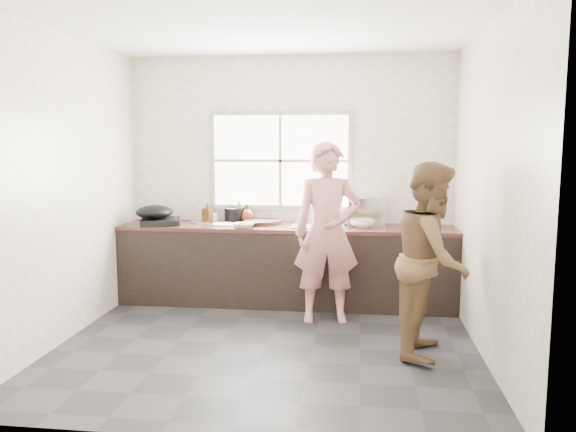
# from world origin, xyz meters

# --- Properties ---
(floor) EXTENTS (3.60, 3.20, 0.01)m
(floor) POSITION_xyz_m (0.00, 0.00, -0.01)
(floor) COLOR #28282B
(floor) RESTS_ON ground
(ceiling) EXTENTS (3.60, 3.20, 0.01)m
(ceiling) POSITION_xyz_m (0.00, 0.00, 2.71)
(ceiling) COLOR silver
(ceiling) RESTS_ON wall_back
(wall_back) EXTENTS (3.60, 0.01, 2.70)m
(wall_back) POSITION_xyz_m (0.00, 1.60, 1.35)
(wall_back) COLOR beige
(wall_back) RESTS_ON ground
(wall_left) EXTENTS (0.01, 3.20, 2.70)m
(wall_left) POSITION_xyz_m (-1.80, 0.00, 1.35)
(wall_left) COLOR beige
(wall_left) RESTS_ON ground
(wall_right) EXTENTS (0.01, 3.20, 2.70)m
(wall_right) POSITION_xyz_m (1.80, 0.00, 1.35)
(wall_right) COLOR silver
(wall_right) RESTS_ON ground
(wall_front) EXTENTS (3.60, 0.01, 2.70)m
(wall_front) POSITION_xyz_m (0.00, -1.60, 1.35)
(wall_front) COLOR beige
(wall_front) RESTS_ON ground
(cabinet) EXTENTS (3.60, 0.62, 0.82)m
(cabinet) POSITION_xyz_m (0.00, 1.29, 0.41)
(cabinet) COLOR black
(cabinet) RESTS_ON floor
(countertop) EXTENTS (3.60, 0.64, 0.04)m
(countertop) POSITION_xyz_m (0.00, 1.29, 0.84)
(countertop) COLOR #391C17
(countertop) RESTS_ON cabinet
(sink) EXTENTS (0.55, 0.45, 0.02)m
(sink) POSITION_xyz_m (0.35, 1.29, 0.86)
(sink) COLOR silver
(sink) RESTS_ON countertop
(faucet) EXTENTS (0.02, 0.02, 0.30)m
(faucet) POSITION_xyz_m (0.35, 1.49, 1.01)
(faucet) COLOR silver
(faucet) RESTS_ON countertop
(window_frame) EXTENTS (1.60, 0.05, 1.10)m
(window_frame) POSITION_xyz_m (-0.10, 1.59, 1.55)
(window_frame) COLOR #9EA0A5
(window_frame) RESTS_ON wall_back
(window_glazing) EXTENTS (1.50, 0.01, 1.00)m
(window_glazing) POSITION_xyz_m (-0.10, 1.57, 1.55)
(window_glazing) COLOR white
(window_glazing) RESTS_ON window_frame
(woman) EXTENTS (0.65, 0.47, 1.65)m
(woman) POSITION_xyz_m (0.47, 0.74, 0.82)
(woman) COLOR #D98582
(woman) RESTS_ON floor
(person_side) EXTENTS (0.76, 0.89, 1.60)m
(person_side) POSITION_xyz_m (1.38, -0.02, 0.80)
(person_side) COLOR brown
(person_side) RESTS_ON floor
(cutting_board) EXTENTS (0.52, 0.52, 0.04)m
(cutting_board) POSITION_xyz_m (-0.27, 1.40, 0.88)
(cutting_board) COLOR black
(cutting_board) RESTS_ON countertop
(cleaver) EXTENTS (0.25, 0.19, 0.01)m
(cleaver) POSITION_xyz_m (-0.37, 1.20, 0.90)
(cleaver) COLOR silver
(cleaver) RESTS_ON cutting_board
(bowl_mince) EXTENTS (0.27, 0.27, 0.05)m
(bowl_mince) POSITION_xyz_m (-0.42, 1.08, 0.89)
(bowl_mince) COLOR white
(bowl_mince) RESTS_ON countertop
(bowl_crabs) EXTENTS (0.25, 0.25, 0.07)m
(bowl_crabs) POSITION_xyz_m (0.81, 1.29, 0.89)
(bowl_crabs) COLOR white
(bowl_crabs) RESTS_ON countertop
(bowl_held) EXTENTS (0.22, 0.22, 0.07)m
(bowl_held) POSITION_xyz_m (0.47, 1.22, 0.89)
(bowl_held) COLOR white
(bowl_held) RESTS_ON countertop
(black_pot) EXTENTS (0.27, 0.27, 0.16)m
(black_pot) POSITION_xyz_m (-0.62, 1.51, 0.94)
(black_pot) COLOR black
(black_pot) RESTS_ON countertop
(plate_food) EXTENTS (0.30, 0.30, 0.02)m
(plate_food) POSITION_xyz_m (-0.68, 1.24, 0.87)
(plate_food) COLOR white
(plate_food) RESTS_ON countertop
(bottle_green) EXTENTS (0.14, 0.14, 0.28)m
(bottle_green) POSITION_xyz_m (-0.56, 1.52, 1.00)
(bottle_green) COLOR #4D9C33
(bottle_green) RESTS_ON countertop
(bottle_brown_tall) EXTENTS (0.12, 0.12, 0.20)m
(bottle_brown_tall) POSITION_xyz_m (-0.92, 1.49, 0.96)
(bottle_brown_tall) COLOR #412910
(bottle_brown_tall) RESTS_ON countertop
(bottle_brown_short) EXTENTS (0.18, 0.18, 0.19)m
(bottle_brown_short) POSITION_xyz_m (-0.47, 1.51, 0.95)
(bottle_brown_short) COLOR #502314
(bottle_brown_short) RESTS_ON countertop
(glass_jar) EXTENTS (0.08, 0.08, 0.10)m
(glass_jar) POSITION_xyz_m (-0.85, 1.52, 0.91)
(glass_jar) COLOR white
(glass_jar) RESTS_ON countertop
(burner) EXTENTS (0.51, 0.51, 0.06)m
(burner) POSITION_xyz_m (-1.39, 1.23, 0.89)
(burner) COLOR black
(burner) RESTS_ON countertop
(wok) EXTENTS (0.48, 0.48, 0.15)m
(wok) POSITION_xyz_m (-1.44, 1.21, 1.00)
(wok) COLOR black
(wok) RESTS_ON burner
(dish_rack) EXTENTS (0.45, 0.36, 0.30)m
(dish_rack) POSITION_xyz_m (0.83, 1.42, 1.01)
(dish_rack) COLOR #BCBCC2
(dish_rack) RESTS_ON countertop
(pot_lid_left) EXTENTS (0.33, 0.33, 0.01)m
(pot_lid_left) POSITION_xyz_m (-1.46, 1.24, 0.87)
(pot_lid_left) COLOR #B6B8BD
(pot_lid_left) RESTS_ON countertop
(pot_lid_right) EXTENTS (0.34, 0.34, 0.01)m
(pot_lid_right) POSITION_xyz_m (-0.98, 1.42, 0.87)
(pot_lid_right) COLOR silver
(pot_lid_right) RESTS_ON countertop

